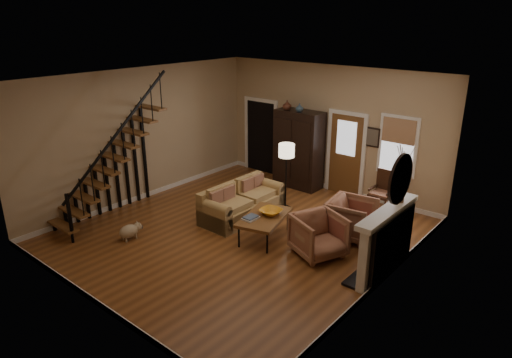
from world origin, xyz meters
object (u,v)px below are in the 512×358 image
Objects in this scene: floor_lamp at (286,177)px; coffee_table at (264,227)px; armchair_right at (351,219)px; side_chair at (382,192)px; armoire at (299,149)px; sofa at (242,201)px; armchair_left at (319,236)px.

coffee_table is at bearing -69.16° from floor_lamp.
armchair_right is 1.60m from side_chair.
armoire is 3.37m from coffee_table.
armoire reaches higher than coffee_table.
sofa is 1.22m from floor_lamp.
side_chair is (1.88, 1.28, -0.31)m from floor_lamp.
side_chair is at bearing 34.36° from floor_lamp.
armoire reaches higher than floor_lamp.
side_chair is (2.36, 2.32, 0.12)m from sofa.
side_chair reaches higher than armchair_left.
armoire is 3.90m from armchair_left.
floor_lamp is at bearing 75.92° from armchair_left.
sofa is 1.56× the size of coffee_table.
armchair_right is (2.44, 0.72, 0.03)m from sofa.
armchair_left is at bearing -48.97° from armoire.
armoire reaches higher than armchair_left.
sofa is at bearing 154.54° from coffee_table.
floor_lamp is (0.48, 1.03, 0.43)m from sofa.
coffee_table is 1.31× the size of side_chair.
armchair_right is at bearing 41.80° from coffee_table.
armoire is at bearing 175.52° from side_chair.
floor_lamp is (-1.85, 1.42, 0.40)m from armchair_left.
sofa is at bearing -135.50° from side_chair.
coffee_table is (1.07, -0.51, -0.13)m from sofa.
sofa is at bearing -114.95° from floor_lamp.
coffee_table is at bearing -67.39° from armoire.
sofa is at bearing 97.94° from armchair_right.
floor_lamp is 1.60× the size of side_chair.
armchair_right is at bearing 16.56° from sofa.
armchair_right is (2.63, -1.80, -0.63)m from armoire.
armchair_right is 2.02m from floor_lamp.
sofa is 3.31m from side_chair.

